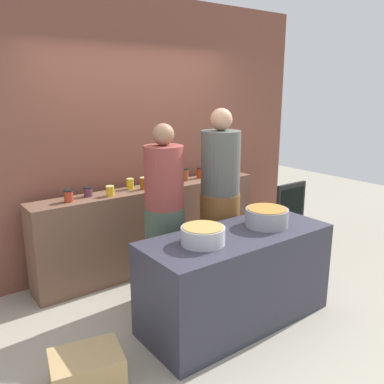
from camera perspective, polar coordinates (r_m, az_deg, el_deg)
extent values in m
plane|color=#A29A89|center=(4.03, 3.08, -15.66)|extent=(12.00, 12.00, 0.00)
cube|color=brown|center=(4.72, -8.07, 8.01)|extent=(4.80, 0.12, 3.00)
cube|color=brown|center=(4.65, -5.54, -5.01)|extent=(2.70, 0.36, 0.95)
cube|color=#323240|center=(3.64, 6.25, -11.90)|extent=(1.70, 0.70, 0.82)
cylinder|color=#A63621|center=(4.08, -16.97, -0.62)|extent=(0.09, 0.09, 0.11)
cylinder|color=black|center=(4.07, -17.03, 0.21)|extent=(0.09, 0.09, 0.02)
cylinder|color=#552D42|center=(4.23, -14.40, -0.03)|extent=(0.09, 0.09, 0.09)
cylinder|color=black|center=(4.22, -14.44, 0.61)|extent=(0.09, 0.09, 0.01)
cylinder|color=gold|center=(4.20, -11.45, 0.06)|extent=(0.08, 0.08, 0.09)
cylinder|color=#D6C666|center=(4.19, -11.48, 0.76)|extent=(0.09, 0.09, 0.01)
cylinder|color=gold|center=(4.45, -8.69, 1.06)|extent=(0.08, 0.08, 0.10)
cylinder|color=#D6C666|center=(4.44, -8.72, 1.80)|extent=(0.08, 0.08, 0.01)
cylinder|color=#8F3F0E|center=(4.41, -6.87, 1.15)|extent=(0.07, 0.07, 0.12)
cylinder|color=#D6C666|center=(4.40, -6.90, 2.00)|extent=(0.07, 0.07, 0.01)
cylinder|color=#224F3C|center=(4.64, -2.56, 1.78)|extent=(0.07, 0.07, 0.10)
cylinder|color=silver|center=(4.63, -2.57, 2.50)|extent=(0.07, 0.07, 0.02)
cylinder|color=brown|center=(4.79, -0.92, 2.38)|extent=(0.07, 0.07, 0.13)
cylinder|color=black|center=(4.78, -0.92, 3.23)|extent=(0.07, 0.07, 0.01)
cylinder|color=#A42A0E|center=(4.94, 1.09, 2.65)|extent=(0.07, 0.07, 0.12)
cylinder|color=black|center=(4.92, 1.09, 3.39)|extent=(0.08, 0.08, 0.01)
cylinder|color=olive|center=(5.11, 4.21, 3.03)|extent=(0.07, 0.07, 0.12)
cylinder|color=silver|center=(5.10, 4.23, 3.74)|extent=(0.07, 0.07, 0.01)
cylinder|color=brown|center=(5.22, 5.66, 3.20)|extent=(0.08, 0.08, 0.11)
cylinder|color=black|center=(5.21, 5.68, 3.86)|extent=(0.08, 0.08, 0.01)
cylinder|color=#B7B7BC|center=(3.21, 1.55, -6.13)|extent=(0.35, 0.35, 0.14)
cylinder|color=#AC8645|center=(3.19, 1.56, -4.90)|extent=(0.32, 0.32, 0.00)
cylinder|color=gray|center=(3.68, 10.46, -3.52)|extent=(0.38, 0.38, 0.16)
cylinder|color=#BB6E30|center=(3.65, 10.52, -2.29)|extent=(0.35, 0.35, 0.00)
cylinder|color=#405244|center=(3.94, -3.77, -8.74)|extent=(0.38, 0.38, 0.94)
cylinder|color=brown|center=(3.70, -3.97, 2.10)|extent=(0.36, 0.36, 0.58)
sphere|color=#8C6047|center=(3.64, -4.08, 8.07)|extent=(0.20, 0.20, 0.20)
cylinder|color=brown|center=(4.18, 3.83, -6.87)|extent=(0.40, 0.40, 1.01)
cylinder|color=#4C4F4A|center=(3.95, 4.03, 4.15)|extent=(0.38, 0.38, 0.62)
sphere|color=tan|center=(3.90, 4.14, 10.15)|extent=(0.21, 0.21, 0.21)
cube|color=tan|center=(3.13, -14.55, -23.18)|extent=(0.54, 0.45, 0.26)
cube|color=black|center=(5.28, 13.59, -3.41)|extent=(0.49, 0.04, 0.87)
cube|color=black|center=(5.25, 13.79, -3.02)|extent=(0.42, 0.01, 0.66)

